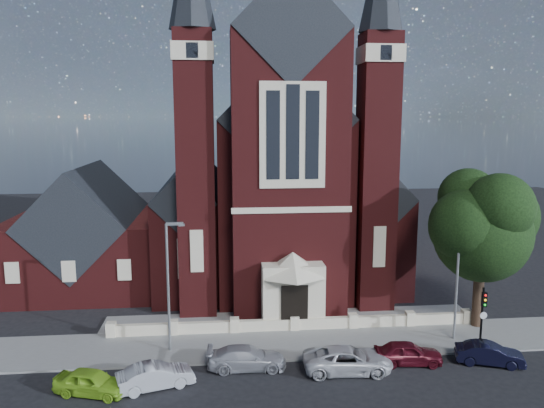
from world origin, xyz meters
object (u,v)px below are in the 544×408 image
(car_dark_red, at_px, (408,353))
(traffic_signal, at_px, (483,310))
(street_tree, at_px, (486,228))
(car_silver_b, at_px, (247,358))
(car_navy, at_px, (490,354))
(street_lamp_left, at_px, (169,280))
(car_white_suv, at_px, (348,360))
(church, at_px, (271,181))
(car_silver_a, at_px, (155,376))
(parish_hall, at_px, (88,239))
(street_lamp_right, at_px, (459,271))
(car_lime_van, at_px, (92,382))

(car_dark_red, bearing_deg, traffic_signal, -69.88)
(street_tree, distance_m, car_silver_b, 17.76)
(car_navy, bearing_deg, street_lamp_left, 97.98)
(car_silver_b, xyz_separation_m, car_white_suv, (5.65, -0.88, 0.05))
(church, relative_size, traffic_signal, 8.72)
(car_silver_a, distance_m, car_dark_red, 14.33)
(parish_hall, distance_m, car_dark_red, 27.86)
(car_silver_a, bearing_deg, church, -37.63)
(street_tree, bearing_deg, street_lamp_right, -145.74)
(parish_hall, relative_size, car_lime_van, 3.15)
(street_lamp_right, xyz_separation_m, car_silver_a, (-18.45, -4.31, -3.93))
(church, height_order, car_navy, church)
(street_tree, relative_size, car_lime_van, 2.76)
(street_tree, bearing_deg, car_silver_b, -164.94)
(street_lamp_right, xyz_separation_m, car_white_suv, (-7.88, -3.49, -3.90))
(street_lamp_right, bearing_deg, car_silver_b, -169.10)
(car_lime_van, distance_m, car_dark_red, 17.57)
(street_tree, xyz_separation_m, car_white_suv, (-10.39, -5.20, -6.26))
(street_lamp_right, bearing_deg, traffic_signal, -59.99)
(church, bearing_deg, car_silver_b, -99.06)
(car_silver_a, xyz_separation_m, car_white_suv, (10.57, 0.82, 0.03))
(parish_hall, distance_m, car_white_suv, 25.46)
(street_tree, xyz_separation_m, car_navy, (-1.98, -5.10, -6.33))
(car_silver_b, xyz_separation_m, car_navy, (14.05, -0.78, -0.03))
(parish_hall, bearing_deg, street_lamp_right, -28.22)
(church, height_order, traffic_signal, church)
(car_lime_van, xyz_separation_m, car_silver_b, (8.14, 2.04, -0.01))
(car_lime_van, xyz_separation_m, car_dark_red, (17.48, 1.75, 0.01))
(traffic_signal, bearing_deg, car_silver_b, -175.91)
(street_lamp_right, bearing_deg, car_lime_van, -167.91)
(street_lamp_left, bearing_deg, car_dark_red, -11.84)
(street_tree, height_order, street_lamp_right, street_tree)
(traffic_signal, xyz_separation_m, car_dark_red, (-5.10, -1.32, -1.91))
(car_silver_b, height_order, car_white_suv, car_white_suv)
(car_lime_van, distance_m, car_silver_b, 8.39)
(church, distance_m, car_silver_a, 25.83)
(church, relative_size, car_dark_red, 8.89)
(car_lime_van, bearing_deg, street_lamp_right, -61.47)
(street_tree, xyz_separation_m, street_lamp_left, (-20.51, -1.71, -2.36))
(street_tree, distance_m, car_silver_a, 22.69)
(traffic_signal, distance_m, car_white_suv, 9.19)
(street_lamp_right, distance_m, car_silver_a, 19.35)
(car_silver_b, bearing_deg, traffic_signal, -83.72)
(car_silver_b, bearing_deg, car_navy, -90.99)
(traffic_signal, bearing_deg, car_white_suv, -167.72)
(street_tree, height_order, car_lime_van, street_tree)
(church, distance_m, street_lamp_left, 20.84)
(street_lamp_left, xyz_separation_m, street_lamp_right, (18.00, 0.00, 0.00))
(car_lime_van, bearing_deg, car_navy, -70.33)
(car_dark_red, xyz_separation_m, car_navy, (4.71, -0.49, -0.04))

